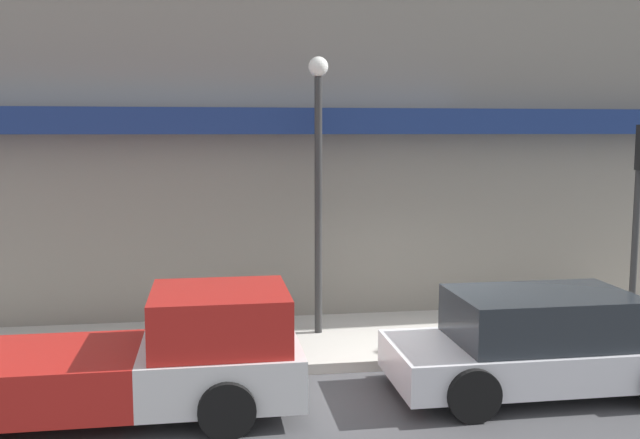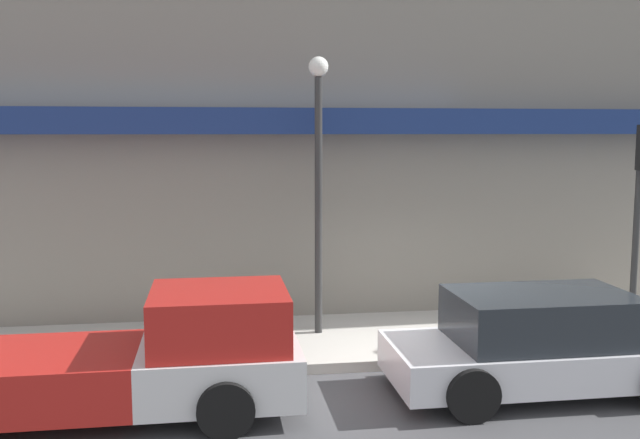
{
  "view_description": "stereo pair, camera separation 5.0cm",
  "coord_description": "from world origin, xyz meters",
  "px_view_note": "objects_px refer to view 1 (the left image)",
  "views": [
    {
      "loc": [
        -3.39,
        -10.99,
        3.91
      ],
      "look_at": [
        -1.47,
        1.24,
        2.38
      ],
      "focal_mm": 40.0,
      "sensor_mm": 36.0,
      "label": 1
    },
    {
      "loc": [
        -3.34,
        -11.0,
        3.91
      ],
      "look_at": [
        -1.47,
        1.24,
        2.38
      ],
      "focal_mm": 40.0,
      "sensor_mm": 36.0,
      "label": 2
    }
  ],
  "objects_px": {
    "pickup_truck": "(129,362)",
    "traffic_light": "(640,193)",
    "fire_hydrant": "(459,331)",
    "street_lamp": "(318,161)",
    "parked_car": "(541,343)"
  },
  "relations": [
    {
      "from": "pickup_truck",
      "to": "parked_car",
      "type": "relative_size",
      "value": 1.21
    },
    {
      "from": "pickup_truck",
      "to": "fire_hydrant",
      "type": "bearing_deg",
      "value": 19.36
    },
    {
      "from": "fire_hydrant",
      "to": "traffic_light",
      "type": "bearing_deg",
      "value": 2.31
    },
    {
      "from": "parked_car",
      "to": "fire_hydrant",
      "type": "xyz_separation_m",
      "value": [
        -0.64,
        1.75,
        -0.27
      ]
    },
    {
      "from": "fire_hydrant",
      "to": "street_lamp",
      "type": "xyz_separation_m",
      "value": [
        -2.27,
        1.3,
        2.91
      ]
    },
    {
      "from": "pickup_truck",
      "to": "traffic_light",
      "type": "height_order",
      "value": "traffic_light"
    },
    {
      "from": "street_lamp",
      "to": "traffic_light",
      "type": "distance_m",
      "value": 5.8
    },
    {
      "from": "fire_hydrant",
      "to": "traffic_light",
      "type": "relative_size",
      "value": 0.15
    },
    {
      "from": "parked_car",
      "to": "traffic_light",
      "type": "relative_size",
      "value": 1.18
    },
    {
      "from": "parked_car",
      "to": "traffic_light",
      "type": "distance_m",
      "value": 3.92
    },
    {
      "from": "parked_car",
      "to": "fire_hydrant",
      "type": "distance_m",
      "value": 1.89
    },
    {
      "from": "traffic_light",
      "to": "parked_car",
      "type": "bearing_deg",
      "value": -145.37
    },
    {
      "from": "pickup_truck",
      "to": "traffic_light",
      "type": "relative_size",
      "value": 1.43
    },
    {
      "from": "fire_hydrant",
      "to": "traffic_light",
      "type": "height_order",
      "value": "traffic_light"
    },
    {
      "from": "pickup_truck",
      "to": "street_lamp",
      "type": "distance_m",
      "value": 5.08
    }
  ]
}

